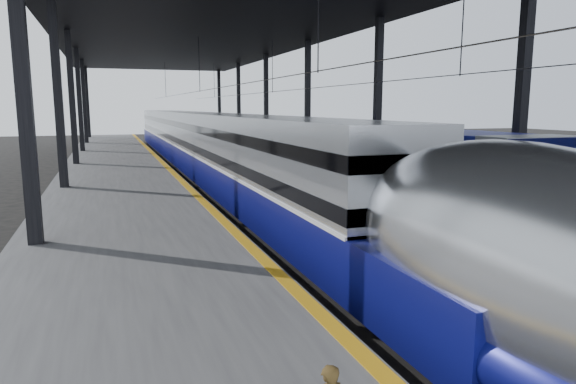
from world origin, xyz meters
name	(u,v)px	position (x,y,z in m)	size (l,w,h in m)	color
ground	(320,325)	(0.00, 0.00, 0.00)	(160.00, 160.00, 0.00)	black
platform	(118,181)	(-3.50, 20.00, 0.50)	(6.00, 80.00, 1.00)	#4C4C4F
yellow_strip	(170,169)	(-0.70, 20.00, 1.00)	(0.30, 80.00, 0.01)	orange
rails	(259,181)	(4.50, 20.00, 0.08)	(6.52, 80.00, 0.16)	slate
canopy	(212,22)	(1.90, 20.00, 9.12)	(18.00, 75.00, 9.47)	black
tgv_train	(203,146)	(2.00, 24.54, 1.92)	(2.86, 65.20, 4.10)	#B6B9BD
second_train	(259,141)	(7.00, 28.55, 1.86)	(2.67, 56.05, 3.68)	navy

